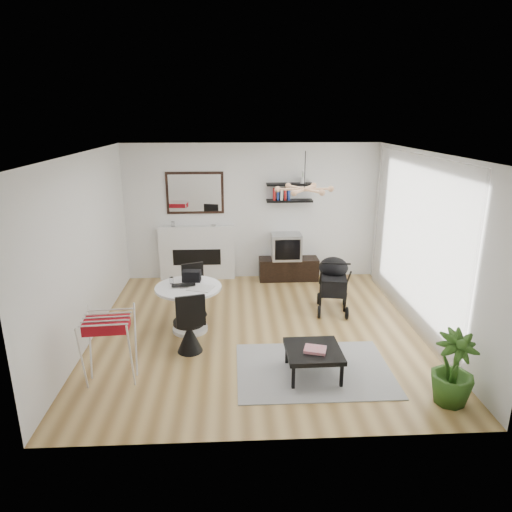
{
  "coord_description": "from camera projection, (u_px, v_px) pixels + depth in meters",
  "views": [
    {
      "loc": [
        -0.37,
        -6.41,
        3.2
      ],
      "look_at": [
        -0.01,
        0.4,
        1.09
      ],
      "focal_mm": 32.0,
      "sensor_mm": 36.0,
      "label": 1
    }
  ],
  "objects": [
    {
      "name": "black_bag",
      "position": [
        192.0,
        276.0,
        7.06
      ],
      "size": [
        0.29,
        0.19,
        0.17
      ],
      "primitive_type": "cube",
      "rotation": [
        0.0,
        0.0,
        -0.08
      ],
      "color": "black",
      "rests_on": "dining_table"
    },
    {
      "name": "ceiling",
      "position": [
        259.0,
        153.0,
        6.28
      ],
      "size": [
        5.0,
        5.0,
        0.0
      ],
      "primitive_type": "plane",
      "color": "white",
      "rests_on": "wall_back"
    },
    {
      "name": "shelf_lower",
      "position": [
        289.0,
        201.0,
        8.91
      ],
      "size": [
        0.9,
        0.25,
        0.04
      ],
      "primitive_type": "cube",
      "color": "black",
      "rests_on": "wall_back"
    },
    {
      "name": "laptop",
      "position": [
        184.0,
        287.0,
        6.82
      ],
      "size": [
        0.38,
        0.27,
        0.03
      ],
      "primitive_type": "imported",
      "rotation": [
        0.0,
        0.0,
        0.13
      ],
      "color": "black",
      "rests_on": "dining_table"
    },
    {
      "name": "tv_console",
      "position": [
        288.0,
        269.0,
        9.23
      ],
      "size": [
        1.18,
        0.41,
        0.44
      ],
      "primitive_type": "cube",
      "color": "black",
      "rests_on": "floor"
    },
    {
      "name": "chair_far",
      "position": [
        196.0,
        300.0,
        7.57
      ],
      "size": [
        0.45,
        0.46,
        0.86
      ],
      "rotation": [
        0.0,
        0.0,
        0.36
      ],
      "color": "black",
      "rests_on": "floor"
    },
    {
      "name": "wall_right",
      "position": [
        425.0,
        245.0,
        6.81
      ],
      "size": [
        0.0,
        5.0,
        5.0
      ],
      "primitive_type": "plane",
      "rotation": [
        1.57,
        0.0,
        -1.57
      ],
      "color": "white",
      "rests_on": "floor"
    },
    {
      "name": "dining_table",
      "position": [
        189.0,
        302.0,
        6.94
      ],
      "size": [
        1.0,
        1.0,
        0.73
      ],
      "color": "white",
      "rests_on": "floor"
    },
    {
      "name": "drinking_glass",
      "position": [
        171.0,
        280.0,
        6.96
      ],
      "size": [
        0.06,
        0.06,
        0.1
      ],
      "primitive_type": "cylinder",
      "color": "white",
      "rests_on": "dining_table"
    },
    {
      "name": "floor",
      "position": [
        258.0,
        330.0,
        7.08
      ],
      "size": [
        5.0,
        5.0,
        0.0
      ],
      "primitive_type": "plane",
      "color": "olive",
      "rests_on": "ground"
    },
    {
      "name": "newspaper",
      "position": [
        201.0,
        288.0,
        6.78
      ],
      "size": [
        0.43,
        0.39,
        0.01
      ],
      "primitive_type": "cube",
      "rotation": [
        0.0,
        0.0,
        -0.34
      ],
      "color": "white",
      "rests_on": "dining_table"
    },
    {
      "name": "stroller",
      "position": [
        333.0,
        286.0,
        7.72
      ],
      "size": [
        0.63,
        0.87,
        1.01
      ],
      "rotation": [
        0.0,
        0.0,
        -0.17
      ],
      "color": "black",
      "rests_on": "floor"
    },
    {
      "name": "chair_near",
      "position": [
        190.0,
        333.0,
        6.37
      ],
      "size": [
        0.47,
        0.48,
        0.92
      ],
      "rotation": [
        0.0,
        0.0,
        3.4
      ],
      "color": "black",
      "rests_on": "floor"
    },
    {
      "name": "pendant_lamp",
      "position": [
        304.0,
        189.0,
        6.77
      ],
      "size": [
        0.9,
        0.9,
        0.1
      ],
      "primitive_type": null,
      "color": "tan",
      "rests_on": "ceiling"
    },
    {
      "name": "rug",
      "position": [
        314.0,
        370.0,
        5.98
      ],
      "size": [
        2.01,
        1.45,
        0.01
      ],
      "primitive_type": "cube",
      "color": "gray",
      "rests_on": "floor"
    },
    {
      "name": "shelf_upper",
      "position": [
        290.0,
        184.0,
        8.81
      ],
      "size": [
        0.9,
        0.25,
        0.04
      ],
      "primitive_type": "cube",
      "color": "black",
      "rests_on": "wall_back"
    },
    {
      "name": "coffee_table",
      "position": [
        313.0,
        352.0,
        5.78
      ],
      "size": [
        0.7,
        0.7,
        0.36
      ],
      "rotation": [
        0.0,
        0.0,
        0.02
      ],
      "color": "black",
      "rests_on": "rug"
    },
    {
      "name": "magazines",
      "position": [
        315.0,
        350.0,
        5.71
      ],
      "size": [
        0.32,
        0.28,
        0.04
      ],
      "primitive_type": "cube",
      "rotation": [
        0.0,
        0.0,
        -0.29
      ],
      "color": "#DC3750",
      "rests_on": "coffee_table"
    },
    {
      "name": "sheer_curtain",
      "position": [
        414.0,
        241.0,
        6.99
      ],
      "size": [
        0.04,
        3.6,
        2.6
      ],
      "primitive_type": "cube",
      "color": "white",
      "rests_on": "wall_right"
    },
    {
      "name": "drying_rack",
      "position": [
        110.0,
        348.0,
        5.59
      ],
      "size": [
        0.64,
        0.61,
        0.9
      ],
      "rotation": [
        0.0,
        0.0,
        0.08
      ],
      "color": "white",
      "rests_on": "floor"
    },
    {
      "name": "potted_plant",
      "position": [
        453.0,
        369.0,
        5.19
      ],
      "size": [
        0.54,
        0.54,
        0.88
      ],
      "primitive_type": "imported",
      "rotation": [
        0.0,
        0.0,
        0.1
      ],
      "color": "#2A5317",
      "rests_on": "floor"
    },
    {
      "name": "wall_back",
      "position": [
        251.0,
        212.0,
        9.07
      ],
      "size": [
        5.0,
        0.0,
        5.0
      ],
      "primitive_type": "plane",
      "rotation": [
        1.57,
        0.0,
        0.0
      ],
      "color": "white",
      "rests_on": "floor"
    },
    {
      "name": "wall_left",
      "position": [
        85.0,
        250.0,
        6.56
      ],
      "size": [
        0.0,
        5.0,
        5.0
      ],
      "primitive_type": "plane",
      "rotation": [
        1.57,
        0.0,
        1.57
      ],
      "color": "white",
      "rests_on": "floor"
    },
    {
      "name": "crt_tv",
      "position": [
        286.0,
        246.0,
        9.08
      ],
      "size": [
        0.58,
        0.51,
        0.51
      ],
      "color": "#ABABAD",
      "rests_on": "tv_console"
    },
    {
      "name": "fireplace",
      "position": [
        197.0,
        246.0,
        9.14
      ],
      "size": [
        1.5,
        0.17,
        2.16
      ],
      "color": "white",
      "rests_on": "floor"
    }
  ]
}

